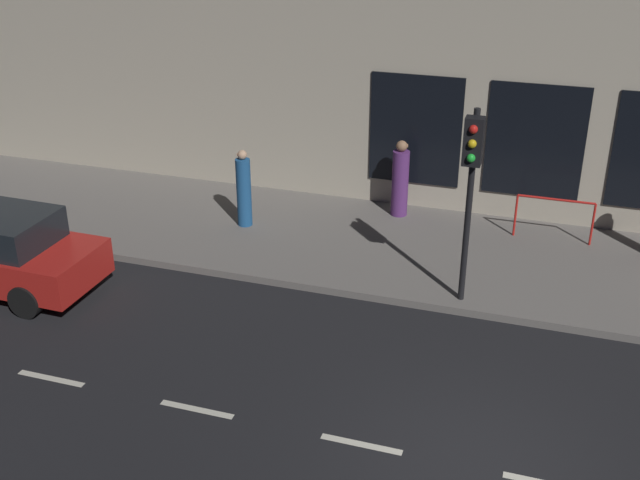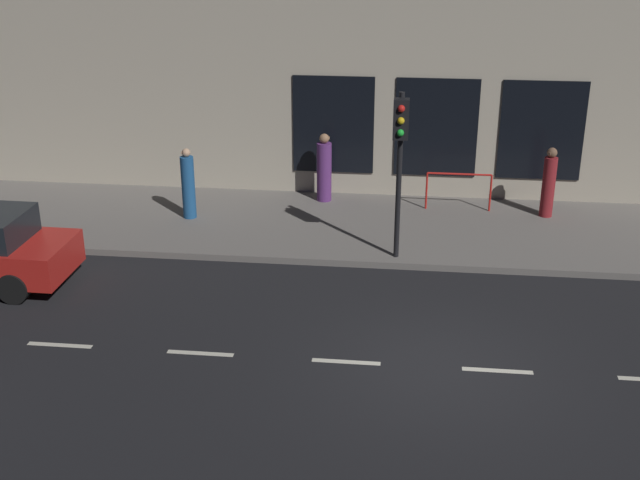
# 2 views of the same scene
# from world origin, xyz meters

# --- Properties ---
(ground_plane) EXTENTS (60.00, 60.00, 0.00)m
(ground_plane) POSITION_xyz_m (0.00, 0.00, 0.00)
(ground_plane) COLOR black
(sidewalk) EXTENTS (4.50, 32.00, 0.15)m
(sidewalk) POSITION_xyz_m (6.25, 0.00, 0.07)
(sidewalk) COLOR slate
(sidewalk) RESTS_ON ground
(building_facade) EXTENTS (0.65, 32.00, 6.24)m
(building_facade) POSITION_xyz_m (8.80, 0.00, 3.11)
(building_facade) COLOR #B2A893
(building_facade) RESTS_ON ground
(traffic_light) EXTENTS (0.46, 0.32, 3.67)m
(traffic_light) POSITION_xyz_m (4.25, 0.86, 2.80)
(traffic_light) COLOR black
(traffic_light) RESTS_ON sidewalk
(pedestrian_0) EXTENTS (0.54, 0.54, 1.80)m
(pedestrian_0) POSITION_xyz_m (7.88, 2.84, 0.98)
(pedestrian_0) COLOR #5B2D70
(pedestrian_0) RESTS_ON sidewalk
(pedestrian_2) EXTENTS (0.38, 0.38, 1.77)m
(pedestrian_2) POSITION_xyz_m (6.25, 6.02, 0.98)
(pedestrian_2) COLOR #1E5189
(pedestrian_2) RESTS_ON sidewalk
(red_railing) EXTENTS (0.05, 1.65, 0.97)m
(red_railing) POSITION_xyz_m (7.54, -0.61, 0.84)
(red_railing) COLOR red
(red_railing) RESTS_ON sidewalk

